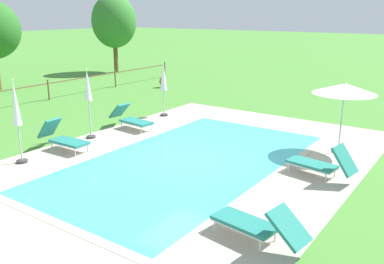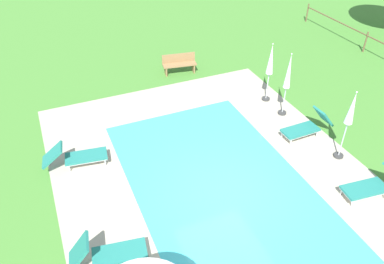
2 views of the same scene
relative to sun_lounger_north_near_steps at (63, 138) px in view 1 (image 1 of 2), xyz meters
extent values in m
plane|color=#478433|center=(1.45, -3.90, -0.39)|extent=(160.00, 160.00, 0.00)
cube|color=#B2A893|center=(1.45, -3.90, -0.39)|extent=(13.54, 9.30, 0.01)
cube|color=#42CCD6|center=(1.45, -3.90, -0.39)|extent=(9.23, 4.99, 0.01)
cube|color=#C0B59F|center=(1.45, -1.29, -0.38)|extent=(9.71, 0.24, 0.01)
cube|color=#C0B59F|center=(1.45, -6.52, -0.38)|extent=(9.71, 0.24, 0.01)
cube|color=#C0B59F|center=(6.18, -3.90, -0.38)|extent=(0.24, 4.99, 0.01)
cube|color=#C0B59F|center=(-3.29, -3.90, -0.38)|extent=(0.24, 4.99, 0.01)
cube|color=#237A70|center=(0.01, -0.27, -0.08)|extent=(0.63, 1.31, 0.07)
cube|color=#237A70|center=(-0.01, 0.65, 0.24)|extent=(0.61, 0.61, 0.69)
cube|color=silver|center=(0.01, -0.27, -0.13)|extent=(0.60, 1.29, 0.04)
cylinder|color=silver|center=(0.27, -0.82, -0.25)|extent=(0.04, 0.04, 0.28)
cylinder|color=silver|center=(-0.24, -0.83, -0.25)|extent=(0.04, 0.04, 0.28)
cylinder|color=silver|center=(0.25, 0.29, -0.25)|extent=(0.04, 0.04, 0.28)
cylinder|color=silver|center=(-0.26, 0.28, -0.25)|extent=(0.04, 0.04, 0.28)
cube|color=#237A70|center=(-1.50, -7.37, -0.08)|extent=(0.78, 1.37, 0.07)
cube|color=#237A70|center=(-1.63, -8.33, 0.19)|extent=(0.69, 0.77, 0.58)
cube|color=silver|center=(-1.50, -7.37, -0.13)|extent=(0.74, 1.34, 0.04)
cylinder|color=silver|center=(-1.67, -6.78, -0.25)|extent=(0.04, 0.04, 0.28)
cylinder|color=silver|center=(-1.17, -6.85, -0.25)|extent=(0.04, 0.04, 0.28)
cylinder|color=silver|center=(-1.83, -7.88, -0.25)|extent=(0.04, 0.04, 0.28)
cylinder|color=silver|center=(-1.32, -7.95, -0.25)|extent=(0.04, 0.04, 0.28)
cube|color=#237A70|center=(3.11, -0.31, -0.08)|extent=(0.74, 1.36, 0.07)
cube|color=#237A70|center=(3.22, 0.64, 0.21)|extent=(0.67, 0.72, 0.63)
cube|color=silver|center=(3.11, -0.31, -0.13)|extent=(0.71, 1.33, 0.04)
cylinder|color=silver|center=(3.31, -0.88, -0.25)|extent=(0.04, 0.04, 0.28)
cylinder|color=silver|center=(2.80, -0.83, -0.25)|extent=(0.04, 0.04, 0.28)
cylinder|color=silver|center=(3.43, 0.22, -0.25)|extent=(0.04, 0.04, 0.28)
cylinder|color=silver|center=(2.92, 0.27, -0.25)|extent=(0.04, 0.04, 0.28)
cube|color=#237A70|center=(2.48, -7.31, -0.08)|extent=(0.79, 1.38, 0.07)
cube|color=#237A70|center=(2.34, -8.20, 0.26)|extent=(0.68, 0.64, 0.72)
cube|color=silver|center=(2.48, -7.31, -0.13)|extent=(0.76, 1.35, 0.04)
cylinder|color=silver|center=(2.31, -6.72, -0.25)|extent=(0.04, 0.04, 0.28)
cylinder|color=silver|center=(2.82, -6.80, -0.25)|extent=(0.04, 0.04, 0.28)
cylinder|color=silver|center=(2.14, -7.82, -0.25)|extent=(0.04, 0.04, 0.28)
cylinder|color=silver|center=(2.64, -7.89, -0.25)|extent=(0.04, 0.04, 0.28)
cylinder|color=#383838|center=(4.87, -7.34, -0.35)|extent=(0.36, 0.36, 0.08)
cylinder|color=#B2B5B7|center=(4.87, -7.34, 0.70)|extent=(0.04, 0.04, 2.18)
cone|color=white|center=(4.87, -7.34, 1.65)|extent=(1.93, 1.93, 0.32)
sphere|color=white|center=(4.87, -7.34, 1.82)|extent=(0.06, 0.06, 0.06)
cylinder|color=#383838|center=(-1.50, 0.04, -0.35)|extent=(0.32, 0.32, 0.08)
cylinder|color=#B2B5B7|center=(-1.50, 0.04, 0.18)|extent=(0.04, 0.04, 1.15)
cone|color=white|center=(-1.50, 0.04, 1.41)|extent=(0.25, 0.25, 1.29)
sphere|color=white|center=(-1.50, 0.04, 2.07)|extent=(0.05, 0.05, 0.05)
cylinder|color=#383838|center=(5.44, 0.21, -0.35)|extent=(0.32, 0.32, 0.08)
cylinder|color=#B2B5B7|center=(5.44, 0.21, 0.16)|extent=(0.04, 0.04, 1.11)
cone|color=white|center=(5.44, 0.21, 1.30)|extent=(0.30, 0.30, 1.17)
sphere|color=white|center=(5.44, 0.21, 1.91)|extent=(0.05, 0.05, 0.05)
cylinder|color=#383838|center=(1.39, 0.28, -0.35)|extent=(0.32, 0.32, 0.08)
cylinder|color=#B2B5B7|center=(1.39, 0.28, 0.28)|extent=(0.04, 0.04, 1.35)
cone|color=white|center=(1.39, 0.28, 1.49)|extent=(0.26, 0.26, 1.07)
sphere|color=white|center=(1.39, 0.28, 2.05)|extent=(0.05, 0.05, 0.05)
cylinder|color=#C67547|center=(10.86, 4.62, -0.35)|extent=(0.25, 0.25, 0.08)
ellipsoid|color=#C67547|center=(10.86, 4.62, -0.06)|extent=(0.45, 0.45, 0.51)
cylinder|color=#C67547|center=(10.86, 4.62, 0.20)|extent=(0.34, 0.34, 0.06)
cylinder|color=brown|center=(4.66, 6.98, 0.13)|extent=(0.08, 0.08, 1.05)
cylinder|color=brown|center=(9.32, 6.98, 0.13)|extent=(0.08, 0.08, 1.05)
cylinder|color=brown|center=(13.97, 6.98, 0.13)|extent=(0.08, 0.08, 1.05)
cube|color=brown|center=(2.33, 6.98, 0.46)|extent=(23.28, 0.05, 0.05)
cylinder|color=brown|center=(13.89, 11.46, 0.72)|extent=(0.31, 0.31, 2.23)
ellipsoid|color=#33752D|center=(13.89, 11.46, 3.24)|extent=(3.17, 3.17, 3.75)
camera|label=1|loc=(-8.18, -10.78, 3.92)|focal=39.23mm
camera|label=2|loc=(8.39, -7.95, 7.68)|focal=35.77mm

